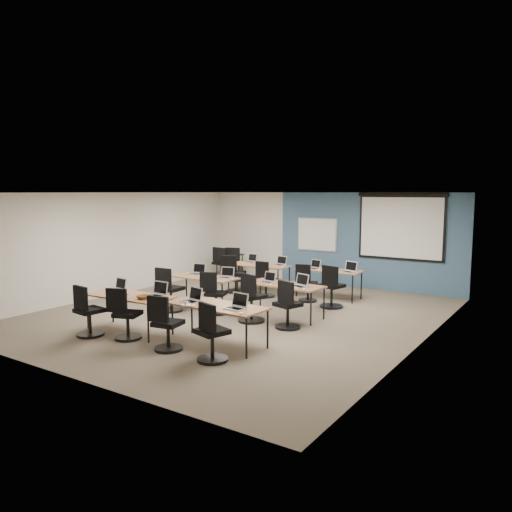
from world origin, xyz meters
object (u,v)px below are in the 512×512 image
Objects in this scene: laptop_9 at (280,263)px; spare_chair_b at (222,267)px; task_chair_0 at (88,315)px; laptop_1 at (157,292)px; laptop_5 at (225,275)px; spare_chair_a at (237,267)px; training_table_back_left at (259,266)px; training_table_front_right at (217,307)px; task_chair_5 at (214,297)px; task_chair_2 at (166,328)px; training_table_mid_right at (284,286)px; laptop_4 at (197,272)px; laptop_3 at (237,305)px; laptop_11 at (350,270)px; task_chair_9 at (265,282)px; laptop_10 at (314,267)px; training_table_back_right at (329,272)px; task_chair_3 at (211,337)px; projector_screen at (401,223)px; laptop_8 at (251,260)px; laptop_0 at (118,287)px; laptop_6 at (268,280)px; laptop_7 at (300,284)px; task_chair_10 at (307,286)px; task_chair_1 at (125,318)px; task_chair_6 at (251,302)px; task_chair_7 at (287,309)px; task_chair_11 at (331,290)px; utility_table at (229,257)px; task_chair_4 at (169,293)px; training_table_mid_left at (203,279)px; task_chair_8 at (234,277)px.

laptop_9 is 2.35m from spare_chair_b.
laptop_1 is (0.92, 0.91, 0.39)m from task_chair_0.
laptop_5 is 3.71m from spare_chair_a.
training_table_front_right is at bearing -67.36° from training_table_back_left.
task_chair_2 is at bearing -89.22° from task_chair_5.
training_table_mid_right is at bearing 60.07° from laptop_1.
laptop_4 is at bearing -102.49° from laptop_9.
laptop_11 is at bearing 95.22° from laptop_3.
laptop_10 reaches higher than task_chair_9.
task_chair_3 is at bearing -87.87° from training_table_back_right.
projector_screen is 5.62m from task_chair_5.
training_table_mid_right is at bearing -34.67° from laptop_8.
projector_screen reaches higher than laptop_9.
laptop_0 reaches higher than training_table_mid_right.
laptop_3 is at bearing 6.32° from laptop_0.
spare_chair_b is (-3.75, 0.42, -0.24)m from training_table_back_right.
laptop_10 reaches higher than laptop_6.
laptop_7 reaches higher than task_chair_10.
laptop_10 is (1.17, 5.37, 0.39)m from task_chair_1.
laptop_4 is 0.33× the size of spare_chair_a.
laptop_0 is 0.32× the size of task_chair_3.
task_chair_7 is at bearing 17.50° from task_chair_6.
task_chair_11 is at bearing -9.82° from laptop_8.
task_chair_10 is at bearing 53.63° from task_chair_1.
spare_chair_a reaches higher than training_table_back_left.
task_chair_3 is at bearing -71.85° from task_chair_5.
laptop_10 is 3.83m from utility_table.
laptop_4 is at bearing -67.81° from utility_table.
task_chair_3 is 7.32m from spare_chair_b.
spare_chair_a reaches higher than laptop_8.
laptop_7 is (0.83, -0.05, 0.01)m from laptop_6.
projector_screen is 6.44m from task_chair_4.
task_chair_10 is 1.09× the size of utility_table.
laptop_3 is (0.47, -0.04, 0.11)m from training_table_front_right.
utility_table is (-1.99, 3.73, -0.03)m from training_table_mid_left.
task_chair_6 is 3.17m from task_chair_8.
utility_table is (-4.56, 2.15, 0.23)m from task_chair_11.
laptop_6 is at bearing -12.32° from laptop_5.
laptop_3 is 0.35× the size of task_chair_7.
task_chair_8 reaches higher than task_chair_0.
training_table_mid_right is 1.01× the size of training_table_back_left.
laptop_4 reaches higher than task_chair_2.
projector_screen is at bearing 77.19° from training_table_mid_right.
task_chair_8 is at bearing -146.23° from projector_screen.
training_table_back_left is 0.89m from task_chair_9.
task_chair_9 is (-1.95, 4.67, -0.02)m from task_chair_3.
laptop_5 reaches higher than laptop_0.
training_table_mid_right is 1.70m from task_chair_10.
task_chair_1 is at bearing -156.80° from laptop_3.
task_chair_0 is 1.00× the size of task_chair_7.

